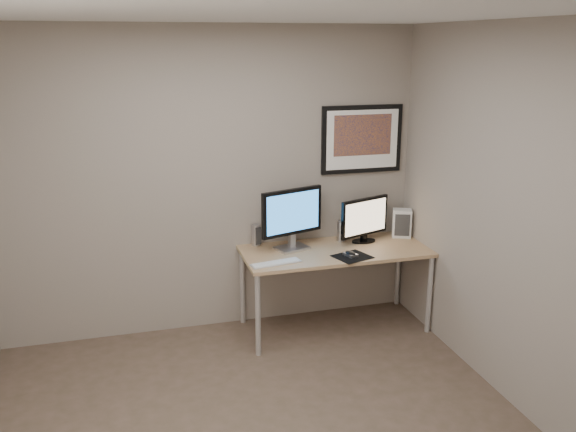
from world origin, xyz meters
The scene contains 11 objects.
room centered at (0.00, 0.45, 1.64)m, with size 3.60×3.60×3.60m.
desk centered at (1.00, 1.35, 0.66)m, with size 1.60×0.70×0.73m.
framed_art centered at (1.35, 1.68, 1.62)m, with size 0.75×0.04×0.60m.
monitor_large centered at (0.64, 1.46, 1.03)m, with size 0.57×0.26×0.53m.
monitor_tv centered at (1.31, 1.47, 0.95)m, with size 0.50×0.20×0.40m.
speaker_left centered at (0.37, 1.65, 0.82)m, with size 0.08×0.08×0.19m, color #ACACB1.
speaker_right centered at (1.13, 1.56, 0.82)m, with size 0.08×0.08×0.19m, color #ACACB1.
keyboard centered at (0.42, 1.15, 0.74)m, with size 0.42×0.11×0.01m, color silver.
mousepad centered at (1.07, 1.14, 0.73)m, with size 0.28×0.25×0.00m, color black.
mouse centered at (1.06, 1.15, 0.75)m, with size 0.07×0.12×0.04m, color black.
fan_unit centered at (1.71, 1.53, 0.86)m, with size 0.17×0.12×0.26m, color silver.
Camera 1 is at (-0.73, -3.32, 2.46)m, focal length 38.00 mm.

